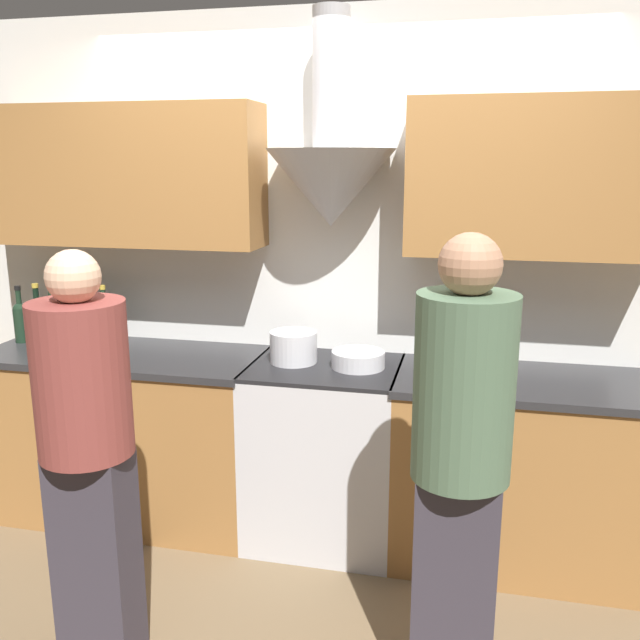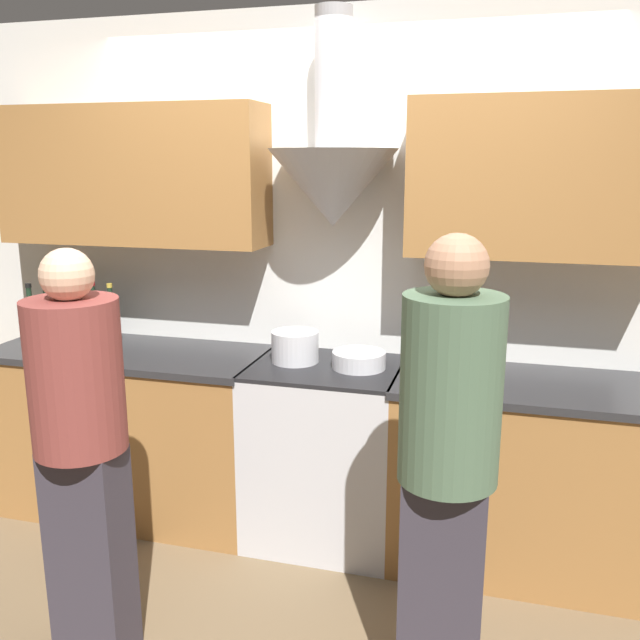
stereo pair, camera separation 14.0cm
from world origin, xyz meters
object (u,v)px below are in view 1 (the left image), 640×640
wine_bottle_3 (72,322)px  stock_pot (293,347)px  wine_bottle_5 (105,321)px  orange_fruit (442,374)px  wine_bottle_2 (53,319)px  wine_bottle_4 (87,321)px  person_foreground_right (460,458)px  mixing_bowl (358,359)px  person_foreground_left (87,447)px  wine_bottle_1 (38,319)px  stove_range (324,452)px  wine_bottle_0 (21,320)px

wine_bottle_3 → stock_pot: (1.24, -0.04, -0.05)m
wine_bottle_5 → orange_fruit: (1.77, -0.21, -0.10)m
wine_bottle_2 → orange_fruit: bearing=-5.4°
stock_pot → orange_fruit: bearing=-12.7°
wine_bottle_4 → person_foreground_right: bearing=-27.3°
wine_bottle_2 → mixing_bowl: wine_bottle_2 is taller
wine_bottle_5 → person_foreground_right: size_ratio=0.20×
stock_pot → person_foreground_right: bearing=-49.9°
wine_bottle_3 → mixing_bowl: size_ratio=1.27×
wine_bottle_4 → person_foreground_left: size_ratio=0.22×
wine_bottle_1 → wine_bottle_4: 0.31m
wine_bottle_1 → person_foreground_left: (0.97, -1.13, -0.16)m
stove_range → person_foreground_left: size_ratio=0.57×
orange_fruit → person_foreground_right: (0.10, -0.82, -0.03)m
stove_range → orange_fruit: 0.76m
wine_bottle_0 → wine_bottle_4: bearing=-1.3°
wine_bottle_5 → orange_fruit: 1.78m
mixing_bowl → person_foreground_right: bearing=-62.4°
wine_bottle_4 → stock_pot: 1.14m
stove_range → stock_pot: bearing=170.7°
wine_bottle_0 → wine_bottle_2: 0.21m
wine_bottle_0 → stock_pot: size_ratio=1.33×
wine_bottle_2 → stock_pot: (1.34, -0.03, -0.06)m
orange_fruit → person_foreground_right: 0.83m
wine_bottle_5 → mixing_bowl: wine_bottle_5 is taller
wine_bottle_0 → wine_bottle_4: (0.41, -0.01, 0.02)m
wine_bottle_4 → orange_fruit: wine_bottle_4 is taller
wine_bottle_4 → wine_bottle_0: bearing=178.7°
wine_bottle_2 → mixing_bowl: 1.67m
wine_bottle_3 → wine_bottle_4: size_ratio=0.95×
wine_bottle_2 → mixing_bowl: bearing=-1.7°
wine_bottle_1 → person_foreground_right: 2.50m
wine_bottle_0 → wine_bottle_3: 0.31m
stove_range → stock_pot: (-0.16, 0.03, 0.53)m
wine_bottle_2 → wine_bottle_4: (0.20, -0.00, 0.00)m
wine_bottle_4 → person_foreground_left: person_foreground_left is taller
wine_bottle_1 → person_foreground_right: size_ratio=0.20×
wine_bottle_0 → wine_bottle_4: 0.41m
stock_pot → mixing_bowl: bearing=-3.3°
wine_bottle_3 → wine_bottle_5: 0.20m
wine_bottle_0 → mixing_bowl: bearing=-1.8°
person_foreground_left → wine_bottle_0: bearing=133.7°
wine_bottle_4 → wine_bottle_5: size_ratio=1.02×
stock_pot → orange_fruit: size_ratio=2.84×
wine_bottle_2 → wine_bottle_3: wine_bottle_2 is taller
wine_bottle_0 → person_foreground_right: person_foreground_right is taller
stove_range → mixing_bowl: mixing_bowl is taller
wine_bottle_0 → stock_pot: bearing=-1.4°
wine_bottle_3 → orange_fruit: 1.98m
wine_bottle_0 → person_foreground_right: 2.59m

